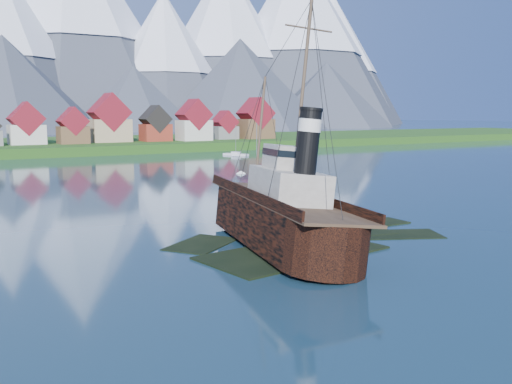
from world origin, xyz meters
TOP-DOWN VIEW (x-y plane):
  - ground at (0.00, 0.00)m, footprint 1400.00×1400.00m
  - shoal at (1.78, 2.15)m, footprint 31.71×21.24m
  - shore_bank at (0.00, 170.00)m, footprint 600.00×80.00m
  - seawall at (0.00, 132.00)m, footprint 600.00×2.50m
  - tugboat_wreck at (-2.57, 3.18)m, footprint 7.45×32.12m
  - sailboat_d at (29.91, 59.87)m, footprint 5.65×8.69m
  - sailboat_e at (52.71, 110.71)m, footprint 5.74×8.61m

SIDE VIEW (x-z plane):
  - shoal at x=1.78m, z-range -0.92..0.22m
  - ground at x=0.00m, z-range 0.00..0.00m
  - shore_bank at x=0.00m, z-range -1.60..1.60m
  - seawall at x=0.00m, z-range -1.00..1.00m
  - sailboat_e at x=52.71m, z-range -4.75..5.18m
  - sailboat_d at x=29.91m, z-range -5.60..6.14m
  - tugboat_wreck at x=-2.57m, z-range -9.54..15.91m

